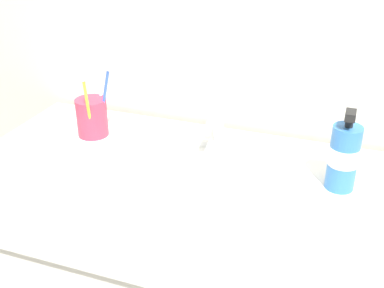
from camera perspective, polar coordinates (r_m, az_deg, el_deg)
tiled_wall_back at (r=1.19m, az=6.46°, el=16.65°), size 2.29×0.04×2.40m
sink_basin at (r=1.02m, az=-0.57°, el=-7.01°), size 0.43×0.43×0.11m
faucet at (r=1.14m, az=3.01°, el=3.14°), size 0.02×0.14×0.14m
toothbrush_cup at (r=1.23m, az=-11.85°, el=3.14°), size 0.08×0.08×0.10m
toothbrush_blue at (r=1.18m, az=-10.38°, el=5.91°), size 0.06×0.01×0.20m
toothbrush_white at (r=1.22m, az=-10.81°, el=6.60°), size 0.03×0.03×0.20m
toothbrush_yellow at (r=1.16m, az=-12.43°, el=5.02°), size 0.03×0.05×0.19m
soap_dispenser at (r=1.01m, az=17.65°, el=-1.42°), size 0.06×0.06×0.18m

